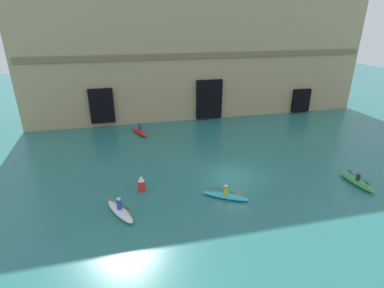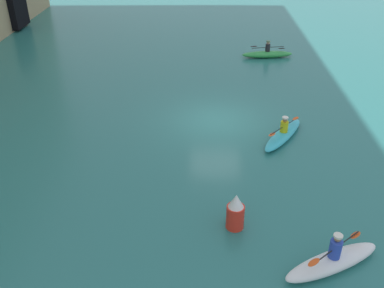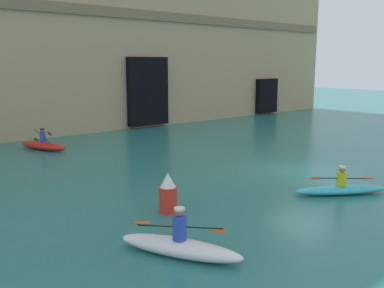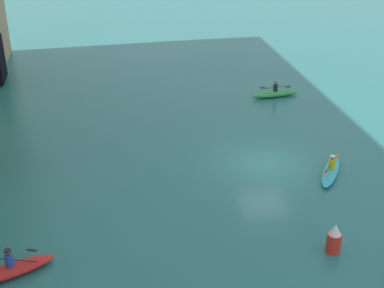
{
  "view_description": "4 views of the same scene",
  "coord_description": "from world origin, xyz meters",
  "px_view_note": "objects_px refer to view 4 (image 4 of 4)",
  "views": [
    {
      "loc": [
        -8.35,
        -20.66,
        12.28
      ],
      "look_at": [
        -2.94,
        2.15,
        2.38
      ],
      "focal_mm": 28.0,
      "sensor_mm": 36.0,
      "label": 1
    },
    {
      "loc": [
        -18.2,
        0.64,
        9.38
      ],
      "look_at": [
        -3.86,
        1.06,
        0.95
      ],
      "focal_mm": 40.0,
      "sensor_mm": 36.0,
      "label": 2
    },
    {
      "loc": [
        -15.27,
        -10.86,
        4.64
      ],
      "look_at": [
        -3.42,
        3.3,
        1.18
      ],
      "focal_mm": 40.0,
      "sensor_mm": 36.0,
      "label": 3
    },
    {
      "loc": [
        -23.54,
        8.18,
        13.36
      ],
      "look_at": [
        -1.17,
        4.15,
        2.11
      ],
      "focal_mm": 50.0,
      "sensor_mm": 36.0,
      "label": 4
    }
  ],
  "objects_px": {
    "kayak_red": "(11,270)",
    "kayak_cyan": "(331,170)",
    "kayak_green": "(275,93)",
    "marker_buoy": "(334,239)"
  },
  "relations": [
    {
      "from": "kayak_green",
      "to": "kayak_red",
      "type": "bearing_deg",
      "value": -140.51
    },
    {
      "from": "kayak_cyan",
      "to": "kayak_red",
      "type": "bearing_deg",
      "value": -39.05
    },
    {
      "from": "kayak_cyan",
      "to": "kayak_green",
      "type": "xyz_separation_m",
      "value": [
        10.82,
        -0.61,
        0.04
      ]
    },
    {
      "from": "kayak_red",
      "to": "kayak_green",
      "type": "height_order",
      "value": "kayak_red"
    },
    {
      "from": "kayak_cyan",
      "to": "marker_buoy",
      "type": "distance_m",
      "value": 6.45
    },
    {
      "from": "kayak_red",
      "to": "kayak_cyan",
      "type": "bearing_deg",
      "value": 177.49
    },
    {
      "from": "kayak_red",
      "to": "kayak_green",
      "type": "xyz_separation_m",
      "value": [
        15.98,
        -15.57,
        -0.01
      ]
    },
    {
      "from": "marker_buoy",
      "to": "kayak_green",
      "type": "bearing_deg",
      "value": -10.43
    },
    {
      "from": "kayak_red",
      "to": "marker_buoy",
      "type": "height_order",
      "value": "marker_buoy"
    },
    {
      "from": "kayak_cyan",
      "to": "marker_buoy",
      "type": "height_order",
      "value": "marker_buoy"
    }
  ]
}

